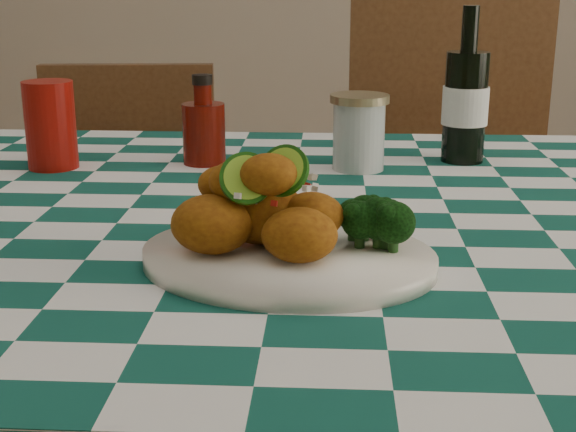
# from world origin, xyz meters

# --- Properties ---
(plate) EXTENTS (0.34, 0.29, 0.02)m
(plate) POSITION_xyz_m (0.01, -0.20, 0.80)
(plate) COLOR white
(plate) RESTS_ON dining_table
(fried_chicken_pile) EXTENTS (0.16, 0.12, 0.10)m
(fried_chicken_pile) POSITION_xyz_m (-0.01, -0.20, 0.85)
(fried_chicken_pile) COLOR #94560E
(fried_chicken_pile) RESTS_ON plate
(broccoli_side) EXTENTS (0.07, 0.07, 0.05)m
(broccoli_side) POSITION_xyz_m (0.10, -0.19, 0.83)
(broccoli_side) COLOR black
(broccoli_side) RESTS_ON plate
(red_tumbler) EXTENTS (0.08, 0.08, 0.13)m
(red_tumbler) POSITION_xyz_m (-0.38, 0.21, 0.85)
(red_tumbler) COLOR maroon
(red_tumbler) RESTS_ON dining_table
(ketchup_bottle) EXTENTS (0.08, 0.08, 0.14)m
(ketchup_bottle) POSITION_xyz_m (-0.15, 0.26, 0.86)
(ketchup_bottle) COLOR #5B0C04
(ketchup_bottle) RESTS_ON dining_table
(mason_jar) EXTENTS (0.10, 0.10, 0.12)m
(mason_jar) POSITION_xyz_m (0.10, 0.23, 0.84)
(mason_jar) COLOR #B2BCBA
(mason_jar) RESTS_ON dining_table
(beer_bottle) EXTENTS (0.08, 0.08, 0.24)m
(beer_bottle) POSITION_xyz_m (0.26, 0.30, 0.91)
(beer_bottle) COLOR black
(beer_bottle) RESTS_ON dining_table
(wooden_chair_left) EXTENTS (0.43, 0.45, 0.88)m
(wooden_chair_left) POSITION_xyz_m (-0.41, 0.68, 0.44)
(wooden_chair_left) COLOR #472814
(wooden_chair_left) RESTS_ON ground
(wooden_chair_right) EXTENTS (0.47, 0.49, 1.02)m
(wooden_chair_right) POSITION_xyz_m (0.33, 0.72, 0.51)
(wooden_chair_right) COLOR #472814
(wooden_chair_right) RESTS_ON ground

